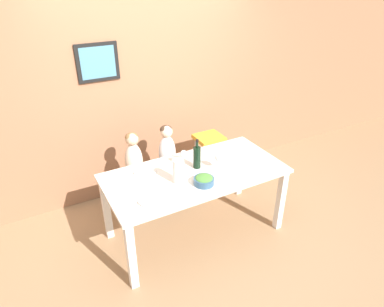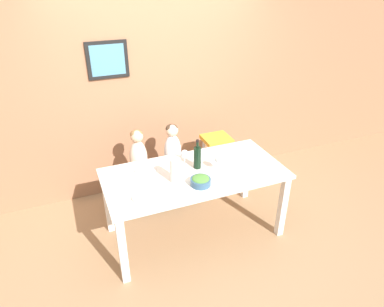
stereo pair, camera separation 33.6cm
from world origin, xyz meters
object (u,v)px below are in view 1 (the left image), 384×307
Objects in this scene: chair_right_highchair at (209,149)px; wine_bottle at (197,157)px; chair_far_left at (136,183)px; wine_glass_near at (219,158)px; chair_far_center at (168,174)px; paper_towel_roll at (178,171)px; wine_glass_far at (184,155)px; person_child_left at (133,156)px; person_child_center at (167,148)px; dinner_plate_front_left at (151,200)px; salad_bowl_large at (204,180)px; dinner_plate_back_left at (145,171)px.

wine_bottle reaches higher than chair_right_highchair.
wine_glass_near is (0.65, -0.72, 0.51)m from chair_far_left.
chair_right_highchair is at bearing 49.57° from wine_bottle.
paper_towel_roll is at bearing -106.84° from chair_far_center.
wine_glass_far is (0.19, 0.25, 0.00)m from paper_towel_roll.
wine_glass_near is at bearing -47.96° from person_child_left.
dinner_plate_front_left is at bearing -122.62° from person_child_center.
salad_bowl_large is (-0.03, -0.89, 0.44)m from chair_far_center.
dinner_plate_front_left reaches higher than chair_far_left.
salad_bowl_large is (-0.09, -0.30, -0.08)m from wine_bottle.
chair_far_center is at bearing 73.16° from paper_towel_roll.
wine_bottle is 1.37× the size of dinner_plate_back_left.
salad_bowl_large is 0.84× the size of dinner_plate_front_left.
wine_glass_near is at bearing -71.37° from person_child_center.
wine_bottle is (0.06, -0.59, 0.51)m from chair_far_center.
chair_right_highchair is 0.85m from wine_glass_near.
wine_bottle is 0.32m from salad_bowl_large.
person_child_center is at bearing 96.02° from wine_bottle.
chair_far_center is 1.87× the size of paper_towel_roll.
person_child_center reaches higher than chair_right_highchair.
dinner_plate_front_left is at bearing 179.53° from salad_bowl_large.
wine_bottle is at bearing 145.23° from wine_glass_near.
salad_bowl_large reaches higher than chair_far_center.
dinner_plate_back_left is at bearing 123.22° from paper_towel_roll.
wine_bottle is at bearing -51.71° from chair_far_left.
person_child_left reaches higher than wine_glass_near.
person_child_left is at bearing 179.95° from chair_right_highchair.
wine_glass_near reaches higher than dinner_plate_front_left.
person_child_center is at bearing 44.30° from dinner_plate_back_left.
wine_glass_far is at bearing 134.36° from wine_bottle.
salad_bowl_large reaches higher than chair_far_left.
chair_far_left is at bearing 103.66° from paper_towel_roll.
wine_bottle reaches higher than chair_far_left.
person_child_left is (-0.97, 0.00, 0.16)m from chair_right_highchair.
chair_right_highchair is 4.35× the size of wine_glass_near.
person_child_center is 0.52m from wine_glass_far.
wine_glass_far reaches higher than salad_bowl_large.
chair_right_highchair is at bearing 65.60° from wine_glass_near.
salad_bowl_large is (0.38, -0.89, 0.08)m from person_child_left.
chair_right_highchair is 1.11m from dinner_plate_back_left.
chair_right_highchair is 1.10m from salad_bowl_large.
dinner_plate_back_left is at bearing 73.94° from dinner_plate_front_left.
wine_glass_near reaches higher than chair_right_highchair.
wine_glass_far is at bearing -53.09° from chair_far_left.
wine_bottle is 0.32m from paper_towel_roll.
chair_right_highchair is (0.57, 0.00, 0.19)m from chair_far_center.
dinner_plate_front_left is (-0.53, -0.39, -0.12)m from wine_glass_far.
paper_towel_roll is (-0.29, -0.15, -0.00)m from wine_bottle.
chair_far_left is 0.60× the size of chair_right_highchair.
dinner_plate_front_left and dinner_plate_back_left have the same top height.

